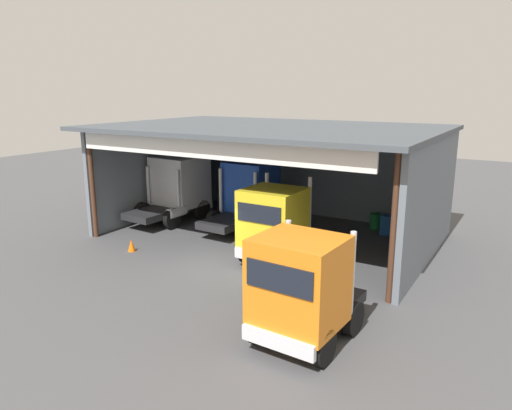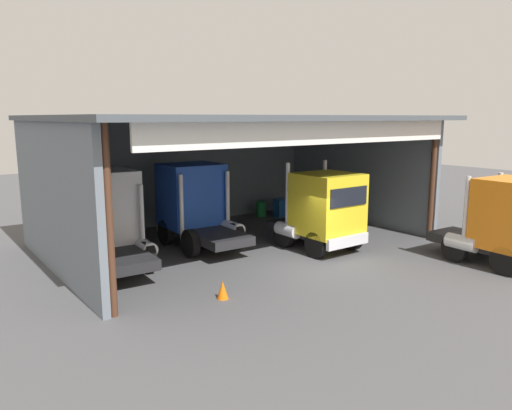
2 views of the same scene
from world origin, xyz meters
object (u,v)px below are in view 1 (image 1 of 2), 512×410
Objects in this scene: truck_white_center_right_bay at (177,187)px; truck_orange_left_bay at (302,288)px; traffic_cone at (131,245)px; truck_yellow_right_bay at (275,223)px; oil_drum at (375,221)px; tool_cart at (390,226)px; truck_blue_yard_outside at (248,194)px.

truck_white_center_right_bay is 15.04m from truck_orange_left_bay.
truck_orange_left_bay is 7.73× the size of traffic_cone.
truck_white_center_right_bay reaches higher than truck_orange_left_bay.
truck_yellow_right_bay is 7.62m from oil_drum.
traffic_cone is at bearing -137.66° from tool_cart.
truck_yellow_right_bay is 7.61× the size of traffic_cone.
truck_orange_left_bay is at bearing -33.06° from truck_white_center_right_bay.
truck_white_center_right_bay is 1.20× the size of truck_yellow_right_bay.
truck_white_center_right_bay is 6.02× the size of oil_drum.
truck_orange_left_bay is at bearing -48.90° from truck_blue_yard_outside.
traffic_cone is at bearing 19.29° from truck_yellow_right_bay.
truck_blue_yard_outside is 6.82m from traffic_cone.
truck_yellow_right_bay reaches higher than truck_white_center_right_bay.
truck_white_center_right_bay is 5.99m from traffic_cone.
truck_blue_yard_outside is 5.81× the size of oil_drum.
truck_blue_yard_outside is 1.16× the size of truck_yellow_right_bay.
tool_cart is (3.17, 6.51, -1.24)m from truck_yellow_right_bay.
truck_orange_left_bay is 4.33× the size of tool_cart.
truck_orange_left_bay is 10.98m from traffic_cone.
oil_drum is at bearing -106.64° from truck_yellow_right_bay.
tool_cart reaches higher than oil_drum.
truck_yellow_right_bay reaches higher than traffic_cone.
traffic_cone is (1.79, -5.48, -1.64)m from truck_white_center_right_bay.
oil_drum is (10.35, 3.90, -1.49)m from truck_white_center_right_bay.
traffic_cone is at bearing -110.56° from truck_blue_yard_outside.
oil_drum is 12.70m from traffic_cone.
oil_drum is 1.52× the size of traffic_cone.
truck_white_center_right_bay reaches higher than oil_drum.
tool_cart is (0.98, -0.68, 0.07)m from oil_drum.
truck_yellow_right_bay reaches higher than oil_drum.
truck_blue_yard_outside is 5.50m from truck_yellow_right_bay.
oil_drum is 0.85× the size of tool_cart.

